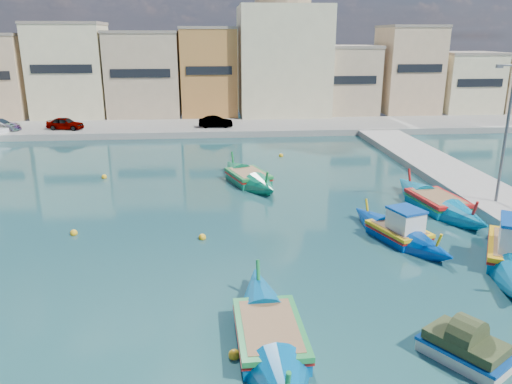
# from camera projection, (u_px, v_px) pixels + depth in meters

# --- Properties ---
(ground) EXTENTS (160.00, 160.00, 0.00)m
(ground) POSITION_uv_depth(u_px,v_px,m) (174.00, 269.00, 20.93)
(ground) COLOR #122B36
(ground) RESTS_ON ground
(north_quay) EXTENTS (80.00, 8.00, 0.60)m
(north_quay) POSITION_uv_depth(u_px,v_px,m) (195.00, 128.00, 51.26)
(north_quay) COLOR gray
(north_quay) RESTS_ON ground
(north_townhouses) EXTENTS (83.20, 7.87, 10.19)m
(north_townhouses) POSITION_uv_depth(u_px,v_px,m) (254.00, 75.00, 57.40)
(north_townhouses) COLOR tan
(north_townhouses) RESTS_ON ground
(church_block) EXTENTS (10.00, 10.00, 19.10)m
(church_block) POSITION_uv_depth(u_px,v_px,m) (282.00, 44.00, 57.26)
(church_block) COLOR beige
(church_block) RESTS_ON ground
(quay_street_lamp) EXTENTS (1.18, 0.16, 8.00)m
(quay_street_lamp) POSITION_uv_depth(u_px,v_px,m) (505.00, 133.00, 26.77)
(quay_street_lamp) COLOR #595B60
(quay_street_lamp) RESTS_ON ground
(parked_cars) EXTENTS (24.61, 2.20, 1.20)m
(parked_cars) POSITION_uv_depth(u_px,v_px,m) (76.00, 123.00, 48.62)
(parked_cars) COLOR #4C1919
(parked_cars) RESTS_ON north_quay
(luzzu_blue_cabin) EXTENTS (4.02, 7.37, 2.55)m
(luzzu_blue_cabin) POSITION_uv_depth(u_px,v_px,m) (399.00, 233.00, 23.87)
(luzzu_blue_cabin) COLOR #003C9F
(luzzu_blue_cabin) RESTS_ON ground
(luzzu_cyan_mid) EXTENTS (3.33, 9.17, 2.65)m
(luzzu_cyan_mid) POSITION_uv_depth(u_px,v_px,m) (437.00, 204.00, 28.13)
(luzzu_cyan_mid) COLOR #0070A0
(luzzu_cyan_mid) RESTS_ON ground
(luzzu_green) EXTENTS (4.57, 8.38, 2.57)m
(luzzu_green) POSITION_uv_depth(u_px,v_px,m) (248.00, 179.00, 33.14)
(luzzu_green) COLOR #0B7551
(luzzu_green) RESTS_ON ground
(luzzu_blue_south) EXTENTS (2.24, 8.82, 2.53)m
(luzzu_blue_south) POSITION_uv_depth(u_px,v_px,m) (270.00, 337.00, 15.71)
(luzzu_blue_south) COLOR #005C9E
(luzzu_blue_south) RESTS_ON ground
(tender_near) EXTENTS (2.58, 2.89, 1.26)m
(tender_near) POSITION_uv_depth(u_px,v_px,m) (465.00, 349.00, 14.90)
(tender_near) COLOR beige
(tender_near) RESTS_ON ground
(mooring_buoys) EXTENTS (20.62, 26.46, 0.36)m
(mooring_buoys) POSITION_uv_depth(u_px,v_px,m) (226.00, 216.00, 26.81)
(mooring_buoys) COLOR yellow
(mooring_buoys) RESTS_ON ground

